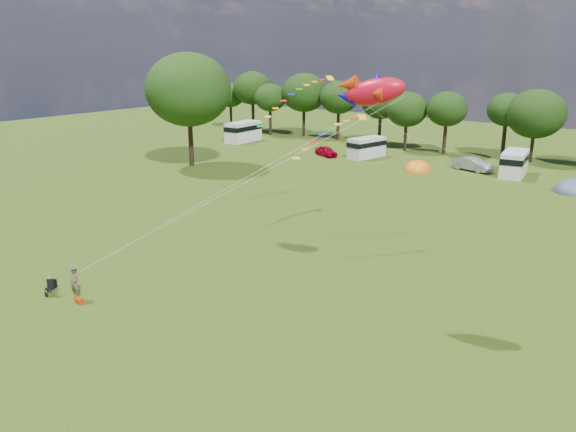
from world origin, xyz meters
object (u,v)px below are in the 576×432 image
Objects in this scene: car_a at (326,151)px; campervan_a at (243,131)px; kite_flyer at (75,283)px; fish_kite at (370,91)px; tent_orange at (417,171)px; camp_chair at (51,283)px; campervan_c at (514,163)px; campervan_b at (367,147)px; tent_greyblue at (572,192)px; big_tree at (188,90)px; car_b at (472,164)px.

campervan_a is (-16.58, 2.20, 0.94)m from car_a.
fish_kite is (13.72, 8.54, 10.80)m from kite_flyer.
car_a is 0.63× the size of campervan_a.
car_a is 13.63m from tent_orange.
car_a is 3.22× the size of camp_chair.
campervan_a is at bearing 122.70° from fish_kite.
car_a is 47.04m from camp_chair.
camp_chair is at bearing 157.93° from campervan_c.
kite_flyer is (29.59, -47.26, -0.64)m from campervan_a.
tent_orange is at bearing -100.42° from campervan_b.
campervan_a is 1.05× the size of campervan_c.
kite_flyer is (13.01, -45.06, 0.30)m from car_a.
tent_greyblue is 47.21m from kite_flyer.
campervan_c is at bearing 29.37° from big_tree.
campervan_b is 2.95× the size of kite_flyer.
kite_flyer is 1.58× the size of camp_chair.
fish_kite is (13.18, -35.26, 11.73)m from tent_orange.
fish_kite is at bearing 13.56° from camp_chair.
car_a is 0.88× the size of car_b.
camp_chair is (-1.57, -0.57, -0.23)m from kite_flyer.
car_b is at bearing 84.99° from campervan_c.
kite_flyer reaches higher than tent_greyblue.
tent_greyblue is at bearing -128.97° from campervan_c.
car_b is 12.15m from tent_greyblue.
fish_kite is at bearing -95.29° from tent_greyblue.
fish_kite is (43.31, -38.72, 10.16)m from campervan_a.
campervan_a is at bearing 103.15° from camp_chair.
car_a reaches higher than camp_chair.
tent_orange is (-4.94, -3.99, -0.76)m from car_b.
campervan_a is at bearing 112.74° from big_tree.
car_a is 2.04× the size of kite_flyer.
car_b is at bearing 161.89° from tent_greyblue.
fish_kite reaches higher than campervan_a.
campervan_b reaches higher than car_a.
car_a is at bearing 58.56° from big_tree.
tent_orange is at bearing 70.05° from camp_chair.
campervan_b is (-13.82, -0.34, 0.61)m from car_b.
car_b is at bearing 32.84° from big_tree.
campervan_c is (4.60, 0.29, 0.70)m from car_b.
car_b is 48.88m from camp_chair.
campervan_a reaches higher than campervan_c.
big_tree is at bearing -148.61° from tent_orange.
tent_orange is (8.89, -3.66, -1.37)m from campervan_b.
car_a is 0.69× the size of campervan_b.
car_a is at bearing 129.10° from campervan_b.
car_a is 5.30m from campervan_b.
campervan_b is 9.71m from tent_orange.
car_a is (9.29, 15.20, -8.37)m from big_tree.
tent_orange is at bearing 143.18° from car_b.
campervan_a is 39.68m from campervan_c.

